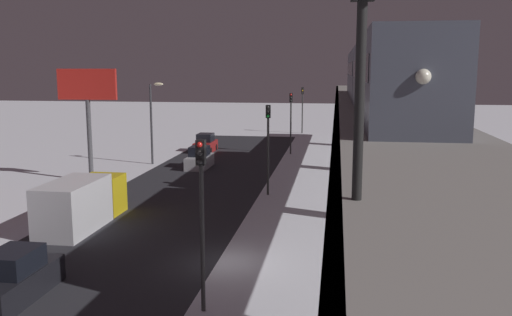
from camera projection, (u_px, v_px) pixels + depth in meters
ground_plane at (224, 262)px, 25.28m from camera, size 240.00×240.00×0.00m
avenue_asphalt at (106, 256)px, 26.12m from camera, size 11.00×95.55×0.01m
elevated_railway at (390, 140)px, 23.27m from camera, size 5.00×95.55×6.79m
subway_train at (377, 74)px, 33.15m from camera, size 2.94×36.87×3.40m
rail_signal at (362, 26)px, 8.30m from camera, size 0.36×0.41×4.00m
sedan_red at (206, 144)px, 59.08m from camera, size 1.91×4.27×1.97m
sedan_silver at (199, 159)px, 49.35m from camera, size 1.80×4.16×1.97m
sedan_black_2 at (15, 279)px, 21.12m from camera, size 1.80×4.51×1.97m
box_truck at (82, 203)px, 30.91m from camera, size 2.40×7.40×2.80m
traffic_light_near at (202, 201)px, 19.51m from camera, size 0.32×0.44×6.40m
traffic_light_mid at (268, 136)px, 38.17m from camera, size 0.32×0.44×6.40m
traffic_light_far at (291, 114)px, 56.83m from camera, size 0.32×0.44×6.40m
traffic_light_distant at (302, 103)px, 75.50m from camera, size 0.32×0.44×6.40m
commercial_billboard at (87, 95)px, 42.55m from camera, size 4.80×0.36×8.90m
street_lamp_far at (153, 113)px, 50.63m from camera, size 1.35×0.44×7.65m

